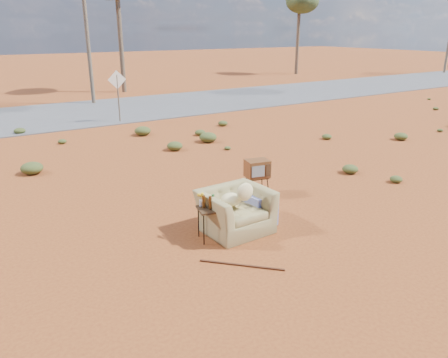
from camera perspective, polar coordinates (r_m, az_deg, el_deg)
ground at (r=8.57m, az=4.62°, el=-7.51°), size 140.00×140.00×0.00m
highway at (r=21.93m, az=-19.79°, el=7.96°), size 140.00×7.00×0.04m
armchair at (r=8.65m, az=2.03°, el=-3.32°), size 1.55×1.03×1.14m
tv_unit at (r=10.46m, az=4.36°, el=1.30°), size 0.62×0.54×0.87m
side_table at (r=8.19m, az=-2.10°, el=-3.63°), size 0.54×0.54×0.91m
rusty_bar at (r=7.56m, az=2.33°, el=-11.16°), size 1.07×1.07×0.04m
road_sign at (r=19.25m, az=-13.74°, el=11.61°), size 0.78×0.06×2.19m
eucalyptus_right at (r=40.26m, az=9.86°, el=21.82°), size 3.20×3.20×7.10m
utility_pole_center at (r=24.51m, az=-17.59°, el=18.99°), size 1.40×0.20×8.00m
scrub_patch at (r=11.77m, az=-11.64°, el=0.41°), size 17.49×8.07×0.33m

